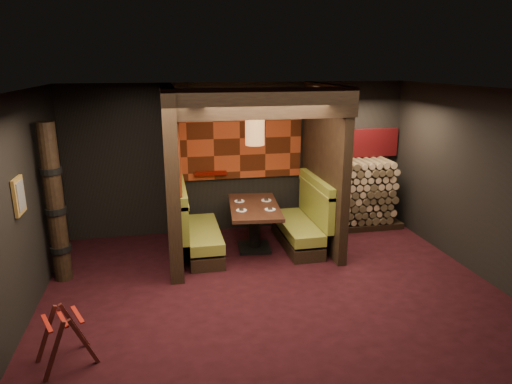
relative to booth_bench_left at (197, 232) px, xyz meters
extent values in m
cube|color=black|center=(0.96, -1.65, -0.41)|extent=(6.50, 5.50, 0.02)
cube|color=black|center=(0.96, -1.65, 2.46)|extent=(6.50, 5.50, 0.02)
cube|color=black|center=(0.96, 1.11, 1.02)|extent=(6.50, 0.02, 2.85)
cube|color=black|center=(0.96, -4.41, 1.02)|extent=(6.50, 0.02, 2.85)
cube|color=black|center=(-2.30, -1.65, 1.02)|extent=(0.02, 5.50, 2.85)
cube|color=black|center=(4.22, -1.65, 1.02)|extent=(0.02, 5.50, 2.85)
cube|color=black|center=(-0.39, 0.00, 1.02)|extent=(0.20, 2.20, 2.85)
cube|color=black|center=(2.26, 0.05, 1.02)|extent=(0.15, 2.10, 2.85)
cube|color=black|center=(0.94, -0.95, 2.23)|extent=(2.85, 0.18, 0.44)
cube|color=#A03817|center=(0.94, 1.06, 1.42)|extent=(2.40, 0.06, 1.55)
cube|color=#A03817|center=(-0.27, 0.17, 1.45)|extent=(0.04, 1.85, 1.45)
cube|color=#560A04|center=(0.36, 1.00, 0.78)|extent=(0.60, 0.12, 0.07)
cube|color=black|center=(0.11, 0.00, -0.29)|extent=(0.55, 1.60, 0.22)
cube|color=olive|center=(0.11, 0.00, -0.04)|extent=(0.55, 1.60, 0.18)
cube|color=olive|center=(-0.23, 0.00, 0.35)|extent=(0.12, 1.60, 0.78)
cube|color=olive|center=(-0.23, 0.00, 0.70)|extent=(0.15, 1.60, 0.06)
cube|color=black|center=(1.79, 0.00, -0.29)|extent=(0.55, 1.60, 0.22)
cube|color=olive|center=(1.79, 0.00, -0.04)|extent=(0.55, 1.60, 0.18)
cube|color=olive|center=(2.12, 0.00, 0.35)|extent=(0.12, 1.60, 0.78)
cube|color=olive|center=(2.12, 0.00, 0.70)|extent=(0.15, 1.60, 0.06)
cube|color=black|center=(1.00, -0.01, -0.37)|extent=(0.60, 0.60, 0.06)
cylinder|color=black|center=(1.00, -0.01, -0.02)|extent=(0.20, 0.20, 0.75)
cube|color=#361F15|center=(1.00, -0.01, 0.38)|extent=(0.99, 1.61, 0.06)
cylinder|color=white|center=(0.73, -0.25, 0.42)|extent=(0.18, 0.18, 0.01)
cube|color=black|center=(0.73, -0.25, 0.43)|extent=(0.08, 0.12, 0.02)
cylinder|color=white|center=(1.21, -0.30, 0.42)|extent=(0.18, 0.18, 0.01)
cube|color=black|center=(1.21, -0.30, 0.43)|extent=(0.08, 0.12, 0.02)
cylinder|color=white|center=(0.79, 0.27, 0.42)|extent=(0.18, 0.18, 0.01)
cube|color=black|center=(0.79, 0.27, 0.43)|extent=(0.08, 0.12, 0.02)
cylinder|color=white|center=(1.27, 0.22, 0.42)|extent=(0.18, 0.18, 0.01)
cube|color=black|center=(1.27, 0.22, 0.43)|extent=(0.08, 0.12, 0.02)
cylinder|color=olive|center=(1.00, -0.06, 1.70)|extent=(0.32, 0.32, 0.45)
sphere|color=#FFC672|center=(1.00, -0.06, 1.70)|extent=(0.18, 0.18, 0.18)
cylinder|color=black|center=(1.00, -0.06, 2.19)|extent=(0.02, 0.02, 0.52)
cube|color=olive|center=(-2.26, -1.55, 1.22)|extent=(0.04, 0.36, 0.46)
cube|color=#3F3F3F|center=(-2.23, -1.55, 1.22)|extent=(0.01, 0.27, 0.36)
cube|color=#4B1A16|center=(-1.72, -2.95, -0.11)|extent=(0.29, 0.16, 0.66)
cube|color=#4B1A16|center=(-1.44, -2.83, -0.11)|extent=(0.29, 0.16, 0.66)
cube|color=#4B1A16|center=(-1.88, -2.60, -0.11)|extent=(0.29, 0.16, 0.66)
cube|color=#4B1A16|center=(-1.59, -2.47, -0.11)|extent=(0.29, 0.16, 0.66)
cube|color=maroon|center=(-1.80, -2.77, 0.14)|extent=(0.20, 0.39, 0.01)
cube|color=maroon|center=(-1.66, -2.71, 0.14)|extent=(0.20, 0.39, 0.01)
cube|color=maroon|center=(-1.51, -2.65, 0.14)|extent=(0.20, 0.39, 0.01)
cylinder|color=black|center=(-2.09, -0.55, 0.80)|extent=(0.26, 0.26, 2.40)
cylinder|color=black|center=(-2.09, -0.55, 0.10)|extent=(0.31, 0.31, 0.09)
cylinder|color=black|center=(-2.09, -0.55, 0.70)|extent=(0.31, 0.31, 0.09)
cylinder|color=black|center=(-2.09, -0.55, 1.30)|extent=(0.31, 0.31, 0.09)
cube|color=black|center=(3.25, 0.70, -0.34)|extent=(1.73, 0.70, 0.12)
cube|color=brown|center=(3.25, 0.70, 0.34)|extent=(1.73, 0.70, 1.24)
cube|color=maroon|center=(3.25, 1.03, 1.24)|extent=(1.83, 0.10, 0.56)
cube|color=black|center=(2.35, 0.31, 1.02)|extent=(0.08, 0.08, 2.85)
camera|label=1|loc=(-0.50, -7.38, 2.79)|focal=32.00mm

